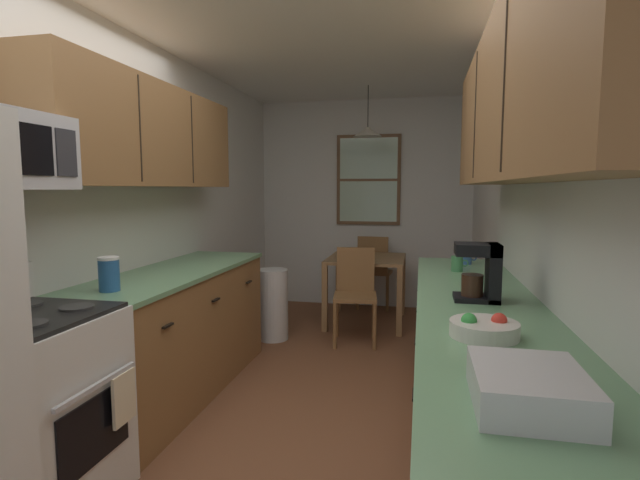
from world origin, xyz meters
name	(u,v)px	position (x,y,z in m)	size (l,w,h in m)	color
ground_plane	(321,388)	(0.00, 1.00, 0.00)	(12.00, 12.00, 0.00)	brown
wall_left	(150,214)	(-1.35, 1.00, 1.27)	(0.10, 9.00, 2.55)	silver
wall_right	(523,219)	(1.35, 1.00, 1.27)	(0.10, 9.00, 2.55)	silver
wall_back	(365,204)	(0.00, 3.65, 1.27)	(4.40, 0.10, 2.55)	silver
ceiling_slab	(321,23)	(0.00, 1.00, 2.59)	(4.40, 9.00, 0.08)	white
stove_range	(32,412)	(-0.99, -0.58, 0.47)	(0.66, 0.64, 1.10)	white
counter_left	(176,332)	(-1.00, 0.72, 0.45)	(0.64, 1.95, 0.90)	olive
upper_cabinets_left	(147,135)	(-1.14, 0.67, 1.83)	(0.33, 2.03, 0.69)	olive
counter_right	(479,394)	(1.00, 0.08, 0.45)	(0.64, 3.23, 0.90)	olive
upper_cabinets_right	(525,98)	(1.14, 0.03, 1.87)	(0.33, 2.91, 0.75)	olive
dining_table	(366,268)	(0.13, 2.81, 0.61)	(0.82, 0.88, 0.73)	olive
dining_chair_near	(355,290)	(0.09, 2.16, 0.50)	(0.45, 0.45, 0.90)	olive
dining_chair_far	(374,268)	(0.15, 3.46, 0.50)	(0.44, 0.44, 0.90)	olive
pendant_light	(368,132)	(0.13, 2.81, 2.07)	(0.31, 0.31, 0.53)	black
back_window	(368,180)	(0.05, 3.58, 1.58)	(0.78, 0.05, 1.10)	brown
trash_bin	(273,304)	(-0.70, 2.05, 0.35)	(0.29, 0.29, 0.69)	silver
storage_canister	(109,274)	(-1.00, 0.01, 1.00)	(0.11, 0.11, 0.19)	#265999
dish_towel	(124,398)	(-0.64, -0.42, 0.50)	(0.02, 0.16, 0.24)	beige
coffee_maker	(483,271)	(1.01, 0.20, 1.05)	(0.22, 0.18, 0.29)	black
mug_by_coffeemaker	(466,258)	(1.04, 1.42, 0.95)	(0.12, 0.09, 0.09)	#335999
mug_spare	(457,264)	(0.95, 1.07, 0.95)	(0.12, 0.08, 0.11)	#3F7F4C
fruit_bowl	(484,328)	(0.94, -0.43, 0.94)	(0.26, 0.26, 0.09)	silver
dish_rack	(528,388)	(0.98, -1.02, 0.95)	(0.28, 0.34, 0.10)	silver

